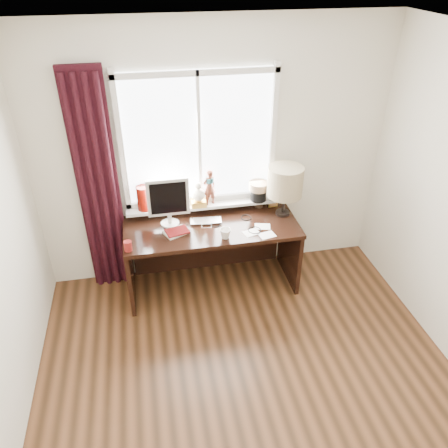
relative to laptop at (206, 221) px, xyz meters
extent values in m
cube|color=brown|center=(0.14, -1.71, -0.76)|extent=(3.50, 4.00, 0.00)
cube|color=white|center=(0.14, -1.71, 1.84)|extent=(3.50, 4.00, 0.00)
cube|color=silver|center=(0.14, 0.29, 0.54)|extent=(3.50, 0.00, 2.60)
imported|color=silver|center=(0.00, 0.00, 0.00)|extent=(0.33, 0.23, 0.02)
imported|color=white|center=(0.13, -0.31, 0.04)|extent=(0.14, 0.14, 0.10)
cylinder|color=maroon|center=(-0.76, -0.34, 0.04)|extent=(0.07, 0.07, 0.10)
cube|color=white|center=(-0.01, 0.28, 0.74)|extent=(1.40, 0.02, 1.30)
cube|color=silver|center=(-0.01, 0.25, 0.11)|extent=(1.50, 0.05, 0.05)
cube|color=silver|center=(-0.01, 0.25, 1.36)|extent=(1.50, 0.05, 0.05)
cube|color=silver|center=(-0.73, 0.25, 0.74)|extent=(0.05, 0.05, 1.40)
cube|color=silver|center=(0.72, 0.25, 0.74)|extent=(0.05, 0.05, 1.40)
cube|color=silver|center=(-0.01, 0.25, 0.74)|extent=(0.03, 0.05, 1.30)
cube|color=silver|center=(-0.01, 0.20, 0.07)|extent=(1.52, 0.18, 0.03)
cylinder|color=#620A03|center=(-0.58, 0.20, 0.21)|extent=(0.14, 0.14, 0.25)
cube|color=gold|center=(-0.05, 0.16, 0.12)|extent=(0.15, 0.12, 0.06)
sphere|color=beige|center=(-0.05, 0.16, 0.21)|extent=(0.13, 0.13, 0.13)
sphere|color=beige|center=(-0.05, 0.16, 0.31)|extent=(0.07, 0.07, 0.07)
imported|color=brown|center=(0.07, 0.19, 0.28)|extent=(0.16, 0.13, 0.38)
cylinder|color=#1E4C51|center=(0.07, 0.18, 0.36)|extent=(0.11, 0.11, 0.05)
cylinder|color=black|center=(0.57, 0.17, 0.15)|extent=(0.16, 0.16, 0.12)
cylinder|color=#8C6B4C|center=(0.57, 0.17, 0.25)|extent=(0.20, 0.20, 0.08)
cube|color=black|center=(-0.99, 0.21, 0.36)|extent=(0.38, 0.05, 2.25)
cylinder|color=black|center=(-1.13, 0.18, 0.34)|extent=(0.06, 0.06, 2.20)
cylinder|color=black|center=(-1.04, 0.18, 0.34)|extent=(0.06, 0.06, 2.20)
cylinder|color=black|center=(-0.95, 0.18, 0.34)|extent=(0.06, 0.06, 2.20)
cylinder|color=black|center=(-0.86, 0.18, 0.34)|extent=(0.06, 0.06, 2.20)
cube|color=black|center=(0.04, -0.08, -0.03)|extent=(1.70, 0.70, 0.04)
cube|color=black|center=(-0.79, -0.08, -0.41)|extent=(0.04, 0.64, 0.71)
cube|color=black|center=(0.87, -0.08, -0.41)|extent=(0.04, 0.64, 0.71)
cube|color=black|center=(0.04, 0.26, -0.41)|extent=(1.60, 0.03, 0.71)
cylinder|color=beige|center=(-0.35, 0.04, 0.00)|extent=(0.18, 0.18, 0.01)
cylinder|color=beige|center=(-0.35, 0.04, 0.05)|extent=(0.04, 0.04, 0.10)
cube|color=beige|center=(-0.35, 0.04, 0.29)|extent=(0.40, 0.04, 0.38)
cube|color=black|center=(-0.35, 0.01, 0.29)|extent=(0.34, 0.01, 0.32)
cube|color=beige|center=(-0.31, -0.14, 0.00)|extent=(0.27, 0.24, 0.02)
cube|color=#630C0C|center=(-0.30, -0.15, 0.01)|extent=(0.24, 0.20, 0.01)
cylinder|color=black|center=(0.59, 0.20, 0.05)|extent=(0.09, 0.09, 0.12)
cylinder|color=black|center=(0.58, 0.21, 0.10)|extent=(0.01, 0.01, 0.22)
cylinder|color=black|center=(0.60, 0.19, 0.08)|extent=(0.01, 0.01, 0.19)
cylinder|color=black|center=(0.59, 0.22, 0.11)|extent=(0.01, 0.01, 0.25)
cylinder|color=black|center=(0.61, 0.21, 0.07)|extent=(0.01, 0.01, 0.17)
cube|color=gold|center=(0.74, 0.17, 0.05)|extent=(0.10, 0.03, 0.13)
cube|color=#996633|center=(0.74, 0.15, 0.05)|extent=(0.08, 0.02, 0.10)
cylinder|color=black|center=(0.79, 0.00, 0.00)|extent=(0.14, 0.14, 0.03)
cylinder|color=black|center=(0.79, 0.00, 0.13)|extent=(0.03, 0.03, 0.22)
cylinder|color=tan|center=(0.79, 0.00, 0.36)|extent=(0.35, 0.35, 0.30)
cube|color=white|center=(0.53, -0.34, -0.01)|extent=(0.17, 0.14, 0.00)
cube|color=white|center=(0.52, -0.19, -0.01)|extent=(0.17, 0.14, 0.00)
cube|color=white|center=(0.39, -0.27, -0.01)|extent=(0.18, 0.15, 0.00)
torus|color=black|center=(0.43, -0.24, -0.01)|extent=(0.15, 0.15, 0.01)
torus|color=black|center=(0.41, 0.00, -0.01)|extent=(0.12, 0.12, 0.01)
torus|color=black|center=(0.08, -0.07, -0.01)|extent=(0.13, 0.13, 0.01)
camera|label=1|loc=(-0.53, -3.62, 2.28)|focal=35.00mm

